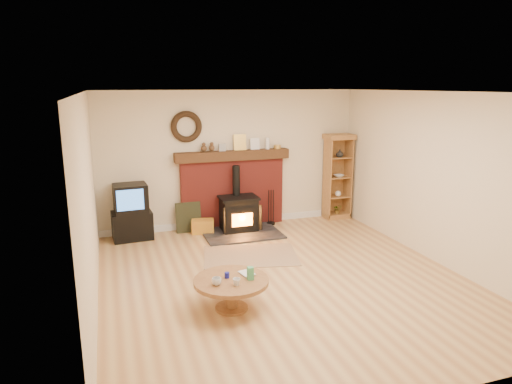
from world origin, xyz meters
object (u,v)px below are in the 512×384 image
object	(u,v)px
curio_cabinet	(337,176)
coffee_table	(231,285)
wood_stove	(239,215)
tv_unit	(132,213)

from	to	relation	value
curio_cabinet	coffee_table	xyz separation A→B (m)	(-3.11, -3.18, -0.55)
wood_stove	coffee_table	bearing A→B (deg)	-108.02
wood_stove	curio_cabinet	distance (m)	2.26
curio_cabinet	coffee_table	size ratio (longest dim) A/B	1.88
wood_stove	tv_unit	world-z (taller)	wood_stove
wood_stove	tv_unit	size ratio (longest dim) A/B	1.40
tv_unit	coffee_table	size ratio (longest dim) A/B	1.09
tv_unit	curio_cabinet	bearing A→B (deg)	1.16
curio_cabinet	coffee_table	distance (m)	4.48
curio_cabinet	coffee_table	bearing A→B (deg)	-134.37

